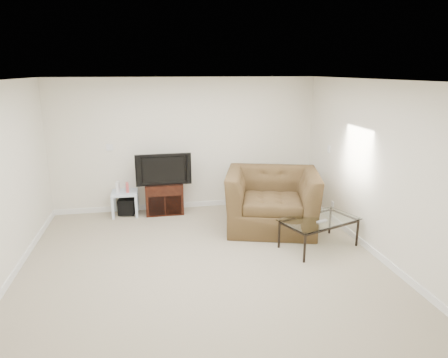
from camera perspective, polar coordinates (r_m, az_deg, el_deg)
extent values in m
plane|color=tan|center=(5.67, -2.86, -12.27)|extent=(5.00, 5.00, 0.00)
plane|color=white|center=(5.02, -3.24, 13.90)|extent=(5.00, 5.00, 0.00)
cube|color=silver|center=(7.63, -5.48, 4.90)|extent=(5.00, 0.02, 2.50)
cube|color=silver|center=(6.04, 21.19, 1.14)|extent=(0.02, 5.00, 2.50)
cube|color=white|center=(7.63, -16.02, 4.37)|extent=(0.12, 0.02, 0.12)
cube|color=white|center=(7.41, 14.76, 4.15)|extent=(0.02, 0.09, 0.13)
cube|color=white|center=(7.39, 15.23, -3.55)|extent=(0.02, 0.08, 0.12)
cube|color=black|center=(7.54, -8.57, -1.35)|extent=(0.40, 0.28, 0.06)
imported|color=black|center=(7.44, -8.69, 1.53)|extent=(0.95, 0.22, 0.58)
cube|color=black|center=(7.70, -13.68, -3.78)|extent=(0.34, 0.34, 0.29)
cube|color=white|center=(7.56, -14.93, -1.12)|extent=(0.07, 0.15, 0.20)
cube|color=#CC4C4C|center=(7.55, -13.66, -1.16)|extent=(0.06, 0.13, 0.18)
imported|color=brown|center=(6.77, 6.90, -1.60)|extent=(1.73, 1.36, 1.33)
cube|color=#B2B2B7|center=(6.11, 13.83, -5.86)|extent=(0.19, 0.11, 0.02)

